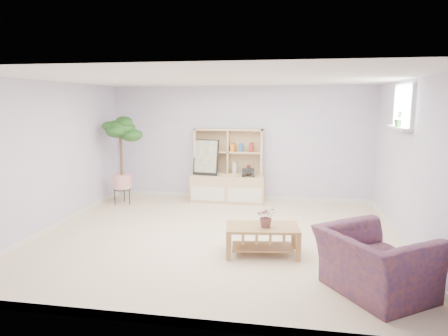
% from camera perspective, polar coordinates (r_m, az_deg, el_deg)
% --- Properties ---
extents(floor, '(5.50, 5.00, 0.01)m').
position_cam_1_polar(floor, '(6.26, -0.93, -9.88)').
color(floor, '#D2B68D').
rests_on(floor, ground).
extents(ceiling, '(5.50, 5.00, 0.01)m').
position_cam_1_polar(ceiling, '(5.91, -1.00, 12.64)').
color(ceiling, white).
rests_on(ceiling, walls).
extents(walls, '(5.51, 5.01, 2.40)m').
position_cam_1_polar(walls, '(5.97, -0.96, 1.06)').
color(walls, silver).
rests_on(walls, floor).
extents(baseboard, '(5.50, 5.00, 0.10)m').
position_cam_1_polar(baseboard, '(6.24, -0.93, -9.45)').
color(baseboard, silver).
rests_on(baseboard, floor).
extents(window, '(0.10, 0.98, 0.68)m').
position_cam_1_polar(window, '(6.60, 24.31, 8.01)').
color(window, '#C5E4FF').
rests_on(window, walls).
extents(window_sill, '(0.14, 1.00, 0.04)m').
position_cam_1_polar(window_sill, '(6.60, 23.61, 5.27)').
color(window_sill, silver).
rests_on(window_sill, walls).
extents(storage_unit, '(1.52, 0.51, 1.52)m').
position_cam_1_polar(storage_unit, '(8.25, 0.55, 0.29)').
color(storage_unit, '#D2B088').
rests_on(storage_unit, floor).
extents(poster, '(0.55, 0.20, 0.74)m').
position_cam_1_polar(poster, '(8.23, -2.59, 1.53)').
color(poster, '#FDE944').
rests_on(poster, storage_unit).
extents(toy_truck, '(0.38, 0.28, 0.19)m').
position_cam_1_polar(toy_truck, '(8.12, 3.46, -0.56)').
color(toy_truck, black).
rests_on(toy_truck, storage_unit).
extents(coffee_table, '(1.04, 0.66, 0.40)m').
position_cam_1_polar(coffee_table, '(5.57, 5.49, -10.22)').
color(coffee_table, '#997649').
rests_on(coffee_table, floor).
extents(table_plant, '(0.26, 0.23, 0.29)m').
position_cam_1_polar(table_plant, '(5.43, 6.12, -6.96)').
color(table_plant, '#22792C').
rests_on(table_plant, coffee_table).
extents(floor_tree, '(0.81, 0.81, 1.79)m').
position_cam_1_polar(floor_tree, '(8.31, -14.45, 1.00)').
color(floor_tree, '#1B441A').
rests_on(floor_tree, floor).
extents(armchair, '(1.39, 1.42, 0.80)m').
position_cam_1_polar(armchair, '(4.70, 20.78, -12.00)').
color(armchair, navy).
rests_on(armchair, floor).
extents(sill_plant, '(0.15, 0.13, 0.23)m').
position_cam_1_polar(sill_plant, '(6.59, 23.71, 6.45)').
color(sill_plant, '#1B441A').
rests_on(sill_plant, window_sill).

